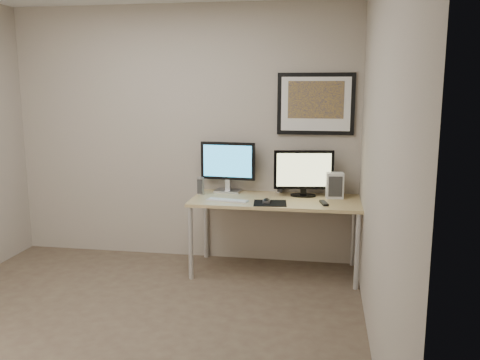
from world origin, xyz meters
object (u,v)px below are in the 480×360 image
(speaker_left, at_px, (201,186))
(monitor_large, at_px, (228,165))
(desk, at_px, (275,206))
(framed_art, at_px, (316,104))
(fan_unit, at_px, (335,185))
(monitor_tv, at_px, (304,172))
(speaker_right, at_px, (279,184))
(keyboard, at_px, (228,200))

(speaker_left, bearing_deg, monitor_large, 33.00)
(desk, height_order, framed_art, framed_art)
(framed_art, relative_size, fan_unit, 3.02)
(monitor_large, relative_size, monitor_tv, 0.97)
(fan_unit, bearing_deg, monitor_large, 168.04)
(framed_art, distance_m, speaker_right, 0.88)
(framed_art, bearing_deg, keyboard, -148.39)
(monitor_large, xyz_separation_m, speaker_left, (-0.25, -0.16, -0.20))
(desk, distance_m, keyboard, 0.47)
(framed_art, distance_m, keyboard, 1.28)
(fan_unit, bearing_deg, desk, -171.99)
(framed_art, bearing_deg, fan_unit, -43.28)
(speaker_left, bearing_deg, speaker_right, 15.60)
(monitor_large, distance_m, speaker_left, 0.35)
(framed_art, bearing_deg, monitor_tv, -119.10)
(desk, bearing_deg, speaker_left, 173.48)
(monitor_large, height_order, keyboard, monitor_large)
(speaker_left, bearing_deg, framed_art, 11.97)
(speaker_left, height_order, fan_unit, fan_unit)
(desk, xyz_separation_m, fan_unit, (0.55, 0.14, 0.19))
(monitor_large, height_order, speaker_left, monitor_large)
(monitor_large, xyz_separation_m, fan_unit, (1.06, -0.11, -0.16))
(monitor_large, bearing_deg, speaker_left, -142.24)
(framed_art, relative_size, monitor_large, 1.34)
(monitor_tv, xyz_separation_m, fan_unit, (0.30, -0.02, -0.12))
(monitor_large, height_order, fan_unit, monitor_large)
(monitor_tv, xyz_separation_m, keyboard, (-0.69, -0.31, -0.24))
(monitor_tv, bearing_deg, desk, -156.46)
(desk, bearing_deg, keyboard, -160.73)
(framed_art, relative_size, speaker_right, 4.51)
(desk, xyz_separation_m, keyboard, (-0.44, -0.15, 0.07))
(keyboard, xyz_separation_m, fan_unit, (0.99, 0.29, 0.12))
(monitor_tv, height_order, keyboard, monitor_tv)
(monitor_large, xyz_separation_m, speaker_right, (0.52, 0.06, -0.20))
(desk, relative_size, keyboard, 4.06)
(desk, distance_m, speaker_right, 0.34)
(speaker_right, bearing_deg, monitor_tv, -46.35)
(desk, xyz_separation_m, monitor_large, (-0.51, 0.25, 0.35))
(speaker_right, height_order, fan_unit, fan_unit)
(keyboard, height_order, fan_unit, fan_unit)
(framed_art, bearing_deg, monitor_large, -174.50)
(speaker_right, bearing_deg, speaker_left, -179.79)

